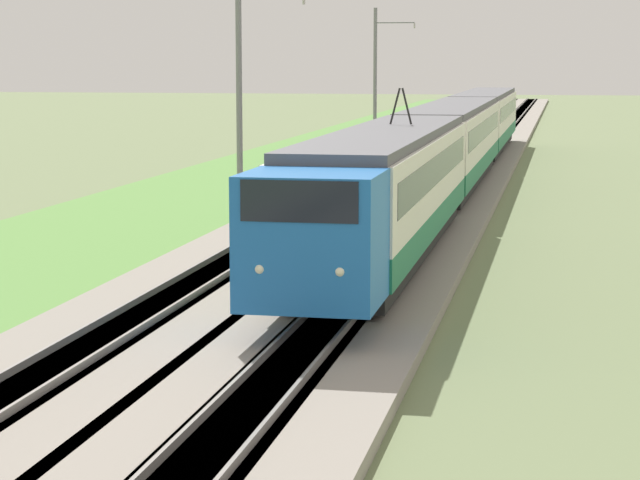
% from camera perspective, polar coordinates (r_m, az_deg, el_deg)
% --- Properties ---
extents(ballast_main, '(240.00, 4.40, 0.30)m').
position_cam_1_polar(ballast_main, '(56.09, 1.97, 2.49)').
color(ballast_main, gray).
rests_on(ballast_main, ground).
extents(ballast_adjacent, '(240.00, 4.40, 0.30)m').
position_cam_1_polar(ballast_adjacent, '(55.59, 6.15, 2.40)').
color(ballast_adjacent, gray).
rests_on(ballast_adjacent, ground).
extents(track_main, '(240.00, 1.57, 0.45)m').
position_cam_1_polar(track_main, '(56.09, 1.97, 2.50)').
color(track_main, '#4C4238').
rests_on(track_main, ground).
extents(track_adjacent, '(240.00, 1.57, 0.45)m').
position_cam_1_polar(track_adjacent, '(55.58, 6.15, 2.41)').
color(track_adjacent, '#4C4238').
rests_on(track_adjacent, ground).
extents(grass_verge, '(240.00, 8.56, 0.12)m').
position_cam_1_polar(grass_verge, '(57.49, -4.41, 2.52)').
color(grass_verge, '#5B8E42').
rests_on(grass_verge, ground).
extents(passenger_train, '(63.31, 2.83, 4.96)m').
position_cam_1_polar(passenger_train, '(54.76, 6.12, 4.58)').
color(passenger_train, blue).
rests_on(passenger_train, ground).
extents(catenary_mast_mid, '(0.22, 2.56, 8.96)m').
position_cam_1_polar(catenary_mast_mid, '(45.42, -3.65, 6.78)').
color(catenary_mast_mid, slate).
rests_on(catenary_mast_mid, ground).
extents(catenary_mast_far, '(0.22, 2.56, 8.88)m').
position_cam_1_polar(catenary_mast_far, '(77.25, 2.58, 7.38)').
color(catenary_mast_far, slate).
rests_on(catenary_mast_far, ground).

